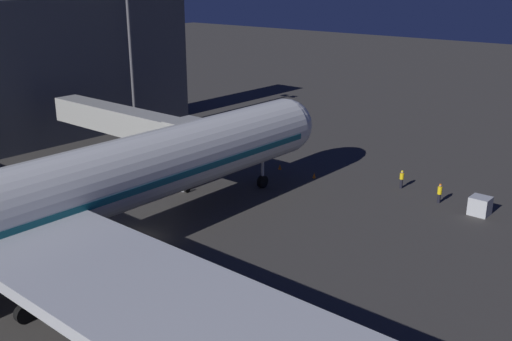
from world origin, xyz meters
The scene contains 9 objects.
ground_plane centered at (0.00, 0.00, 0.00)m, with size 320.00×320.00×0.00m, color #383533.
airliner_at_gate centered at (0.00, 9.31, 5.34)m, with size 56.40×62.32×19.19m.
jet_bridge centered at (11.54, -9.91, 5.44)m, with size 21.42×3.40×6.97m.
apron_floodlight_mast centered at (25.50, -20.62, 11.20)m, with size 2.90×0.50×19.47m.
baggage_container_near_belt centered at (-18.40, -22.37, 0.79)m, with size 1.62×1.56×1.58m, color #B7BABF.
ground_crew_near_nose_gear centered at (-14.63, -22.72, 1.00)m, with size 0.40×0.40×1.81m.
ground_crew_by_belt_loader centered at (-10.26, -24.04, 0.99)m, with size 0.40×0.40×1.79m.
traffic_cone_nose_port centered at (-2.20, -21.07, 0.28)m, with size 0.36×0.36×0.55m, color orange.
traffic_cone_nose_starboard centered at (2.20, -21.07, 0.28)m, with size 0.36×0.36×0.55m, color orange.
Camera 1 is at (-33.77, 25.14, 19.28)m, focal length 41.03 mm.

